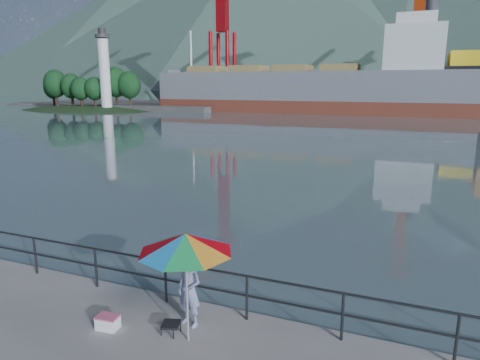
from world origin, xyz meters
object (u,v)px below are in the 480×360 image
object	(u,v)px
fisherman	(189,290)
cooler_bag	(108,323)
beach_umbrella	(186,243)
bulk_carrier	(316,88)

from	to	relation	value
fisherman	cooler_bag	bearing A→B (deg)	-138.24
fisherman	beach_umbrella	world-z (taller)	beach_umbrella
fisherman	bulk_carrier	world-z (taller)	bulk_carrier
fisherman	cooler_bag	size ratio (longest dim) A/B	3.57
cooler_bag	bulk_carrier	world-z (taller)	bulk_carrier
cooler_bag	bulk_carrier	size ratio (longest dim) A/B	0.01
fisherman	cooler_bag	world-z (taller)	fisherman
beach_umbrella	cooler_bag	bearing A→B (deg)	-171.34
bulk_carrier	fisherman	bearing A→B (deg)	-79.62
fisherman	bulk_carrier	xyz separation A→B (m)	(-12.94, 70.59, 3.28)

